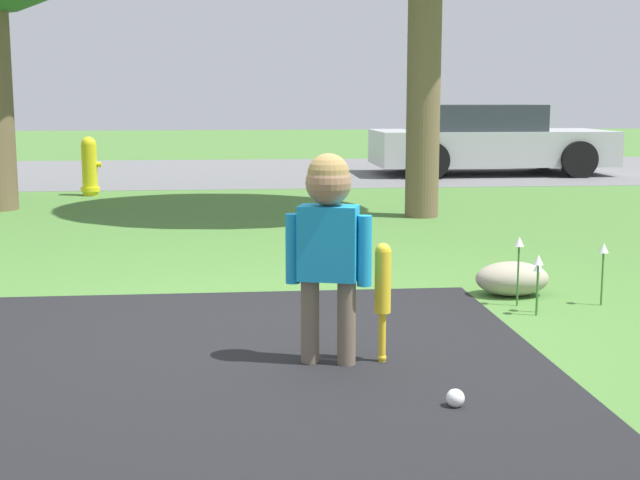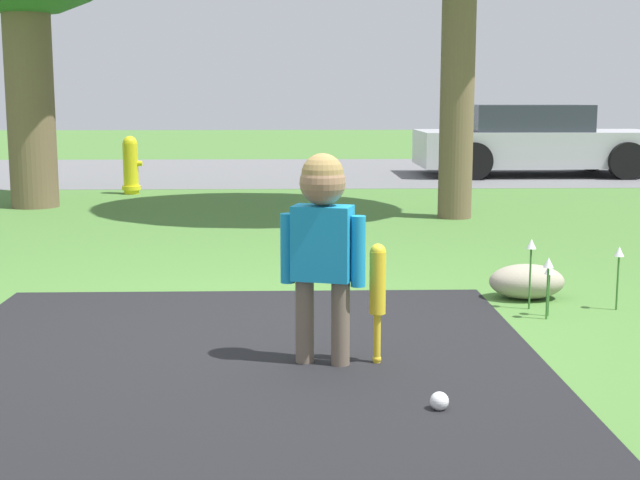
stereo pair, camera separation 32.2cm
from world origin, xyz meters
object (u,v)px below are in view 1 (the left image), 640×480
object	(u,v)px
fire_hydrant	(90,167)
parked_car	(488,141)
sports_ball	(455,398)
baseball_bat	(383,286)
child	(328,229)

from	to	relation	value
fire_hydrant	parked_car	bearing A→B (deg)	23.63
sports_ball	baseball_bat	bearing A→B (deg)	106.56
sports_ball	fire_hydrant	distance (m)	8.89
baseball_bat	parked_car	distance (m)	11.06
fire_hydrant	parked_car	size ratio (longest dim) A/B	0.20
fire_hydrant	sports_ball	bearing A→B (deg)	-71.78
sports_ball	parked_car	distance (m)	11.65
sports_ball	parked_car	world-z (taller)	parked_car
baseball_bat	fire_hydrant	xyz separation A→B (m)	(-2.58, 7.77, -0.01)
baseball_bat	sports_ball	distance (m)	0.78
child	fire_hydrant	world-z (taller)	child
parked_car	baseball_bat	bearing A→B (deg)	-108.63
baseball_bat	fire_hydrant	bearing A→B (deg)	108.36
baseball_bat	sports_ball	size ratio (longest dim) A/B	7.50
baseball_bat	sports_ball	world-z (taller)	baseball_bat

